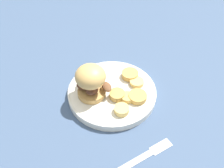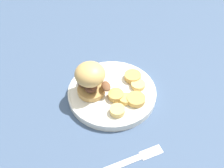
# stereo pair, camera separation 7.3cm
# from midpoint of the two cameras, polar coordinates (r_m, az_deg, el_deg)

# --- Properties ---
(ground_plane) EXTENTS (4.00, 4.00, 0.00)m
(ground_plane) POSITION_cam_midpoint_polar(r_m,az_deg,el_deg) (0.76, 2.73, -2.63)
(ground_plane) COLOR #3D5170
(dinner_plate) EXTENTS (0.25, 0.25, 0.02)m
(dinner_plate) POSITION_cam_midpoint_polar(r_m,az_deg,el_deg) (0.75, 2.76, -2.00)
(dinner_plate) COLOR white
(dinner_plate) RESTS_ON ground_plane
(sandwich) EXTENTS (0.11, 0.10, 0.10)m
(sandwich) POSITION_cam_midpoint_polar(r_m,az_deg,el_deg) (0.71, -1.78, 1.11)
(sandwich) COLOR tan
(sandwich) RESTS_ON dinner_plate
(potato_round_0) EXTENTS (0.04, 0.04, 0.01)m
(potato_round_0) POSITION_cam_midpoint_polar(r_m,az_deg,el_deg) (0.69, 4.21, -5.93)
(potato_round_0) COLOR #DBB766
(potato_round_0) RESTS_ON dinner_plate
(potato_round_1) EXTENTS (0.05, 0.05, 0.02)m
(potato_round_1) POSITION_cam_midpoint_polar(r_m,az_deg,el_deg) (0.78, 7.18, 1.52)
(potato_round_1) COLOR tan
(potato_round_1) RESTS_ON dinner_plate
(potato_round_2) EXTENTS (0.04, 0.04, 0.01)m
(potato_round_2) POSITION_cam_midpoint_polar(r_m,az_deg,el_deg) (0.76, 8.43, -0.31)
(potato_round_2) COLOR #DBB766
(potato_round_2) RESTS_ON dinner_plate
(potato_round_3) EXTENTS (0.04, 0.04, 0.01)m
(potato_round_3) POSITION_cam_midpoint_polar(r_m,az_deg,el_deg) (0.72, 5.89, -3.40)
(potato_round_3) COLOR tan
(potato_round_3) RESTS_ON dinner_plate
(potato_round_4) EXTENTS (0.05, 0.05, 0.01)m
(potato_round_4) POSITION_cam_midpoint_polar(r_m,az_deg,el_deg) (0.72, 8.14, -3.47)
(potato_round_4) COLOR tan
(potato_round_4) RESTS_ON dinner_plate
(potato_round_5) EXTENTS (0.04, 0.04, 0.02)m
(potato_round_5) POSITION_cam_midpoint_polar(r_m,az_deg,el_deg) (0.72, 3.72, -2.63)
(potato_round_5) COLOR tan
(potato_round_5) RESTS_ON dinner_plate
(fork) EXTENTS (0.14, 0.13, 0.00)m
(fork) POSITION_cam_midpoint_polar(r_m,az_deg,el_deg) (0.65, 7.65, -16.26)
(fork) COLOR silver
(fork) RESTS_ON ground_plane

